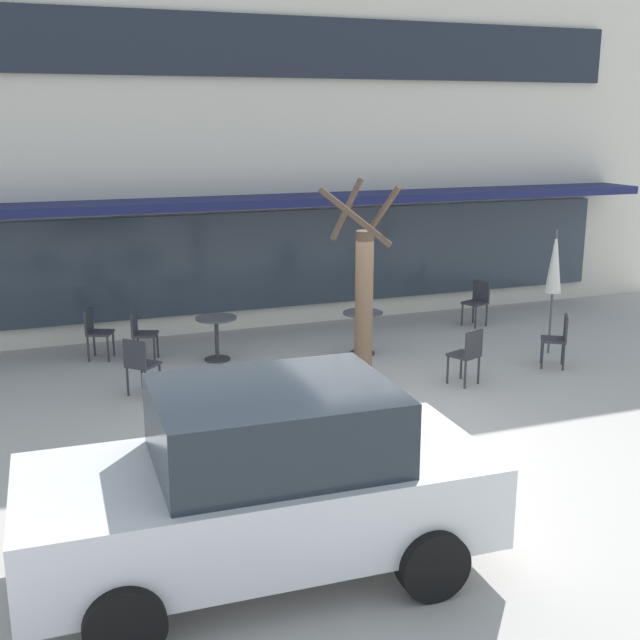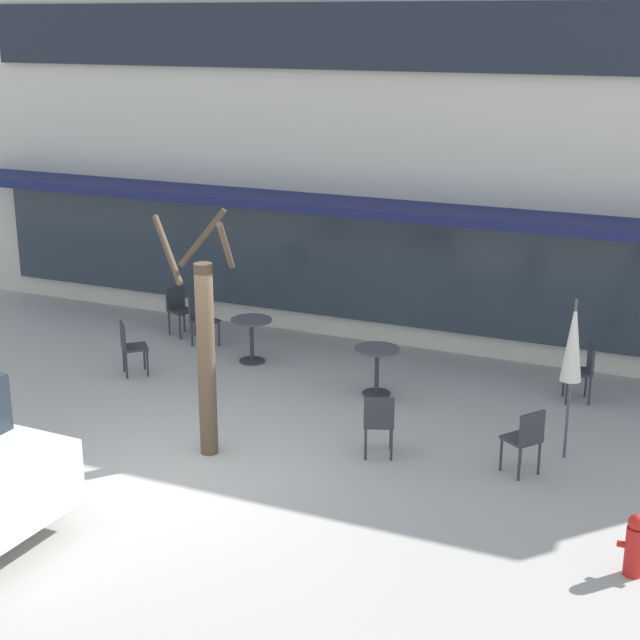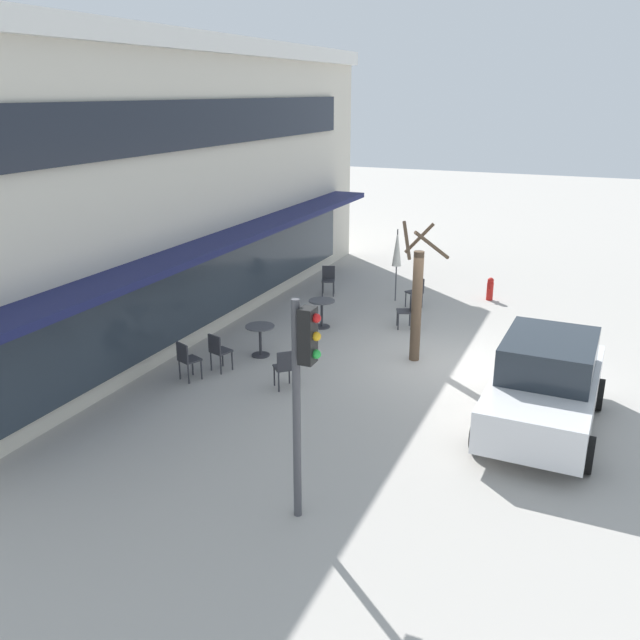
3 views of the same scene
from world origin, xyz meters
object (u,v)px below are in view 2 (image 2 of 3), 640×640
(cafe_table_near_wall, at_px, (377,363))
(fire_hydrant, at_px, (635,545))
(patio_umbrella_green_folded, at_px, (573,342))
(cafe_chair_2, at_px, (379,421))
(street_tree, at_px, (205,348))
(cafe_chair_0, at_px, (583,369))
(cafe_chair_5, at_px, (202,317))
(cafe_chair_3, at_px, (130,344))
(cafe_chair_1, at_px, (526,437))
(cafe_table_streetside, at_px, (252,333))
(cafe_chair_4, at_px, (179,307))

(cafe_table_near_wall, xyz_separation_m, fire_hydrant, (4.34, -3.72, -0.16))
(cafe_table_near_wall, xyz_separation_m, patio_umbrella_green_folded, (3.12, -1.10, 1.11))
(patio_umbrella_green_folded, relative_size, cafe_chair_2, 2.47)
(street_tree, relative_size, fire_hydrant, 4.65)
(cafe_table_near_wall, relative_size, cafe_chair_0, 0.85)
(patio_umbrella_green_folded, bearing_deg, cafe_table_near_wall, 160.51)
(cafe_table_near_wall, distance_m, cafe_chair_0, 3.13)
(patio_umbrella_green_folded, height_order, cafe_chair_5, patio_umbrella_green_folded)
(cafe_chair_2, distance_m, cafe_chair_3, 5.01)
(patio_umbrella_green_folded, xyz_separation_m, street_tree, (-4.40, -1.83, -0.14))
(cafe_chair_0, distance_m, cafe_chair_1, 2.89)
(cafe_table_near_wall, height_order, cafe_chair_2, cafe_chair_2)
(patio_umbrella_green_folded, bearing_deg, cafe_chair_1, -116.95)
(cafe_table_streetside, xyz_separation_m, cafe_chair_4, (-1.93, 0.78, 0.01))
(patio_umbrella_green_folded, height_order, cafe_chair_0, patio_umbrella_green_folded)
(cafe_table_near_wall, xyz_separation_m, cafe_chair_1, (2.74, -1.85, 0.01))
(patio_umbrella_green_folded, bearing_deg, cafe_chair_5, 163.18)
(cafe_chair_3, xyz_separation_m, cafe_chair_4, (-0.43, 2.17, 0.00))
(cafe_chair_2, relative_size, cafe_chair_3, 1.00)
(cafe_chair_5, bearing_deg, cafe_chair_3, -98.83)
(patio_umbrella_green_folded, xyz_separation_m, cafe_chair_3, (-7.11, 0.26, -1.10))
(cafe_chair_3, bearing_deg, patio_umbrella_green_folded, -2.07)
(fire_hydrant, bearing_deg, patio_umbrella_green_folded, 114.96)
(cafe_chair_4, height_order, fire_hydrant, cafe_chair_4)
(cafe_chair_1, bearing_deg, cafe_chair_0, 85.83)
(cafe_chair_4, distance_m, fire_hydrant, 10.11)
(cafe_table_near_wall, xyz_separation_m, cafe_table_streetside, (-2.49, 0.54, 0.00))
(cafe_table_streetside, height_order, cafe_chair_1, cafe_chair_1)
(cafe_table_streetside, bearing_deg, cafe_chair_3, -137.19)
(patio_umbrella_green_folded, xyz_separation_m, fire_hydrant, (1.22, -2.62, -1.27))
(cafe_table_streetside, relative_size, cafe_chair_3, 0.85)
(cafe_chair_1, relative_size, fire_hydrant, 1.26)
(fire_hydrant, bearing_deg, cafe_chair_5, 149.81)
(cafe_table_streetside, relative_size, street_tree, 0.23)
(patio_umbrella_green_folded, xyz_separation_m, cafe_chair_0, (-0.17, 2.14, -1.10))
(cafe_table_near_wall, xyz_separation_m, cafe_chair_3, (-3.99, -0.85, 0.01))
(cafe_table_near_wall, relative_size, cafe_chair_1, 0.85)
(cafe_chair_0, bearing_deg, cafe_table_streetside, -174.84)
(cafe_chair_0, bearing_deg, cafe_chair_5, -179.35)
(cafe_chair_0, bearing_deg, cafe_chair_2, -123.61)
(cafe_chair_0, xyz_separation_m, cafe_chair_3, (-6.94, -1.88, 0.00))
(cafe_chair_0, xyz_separation_m, cafe_chair_5, (-6.66, -0.08, 0.00))
(cafe_table_near_wall, bearing_deg, cafe_chair_0, 19.33)
(cafe_table_near_wall, distance_m, cafe_chair_5, 3.83)
(cafe_chair_0, distance_m, cafe_chair_2, 3.79)
(cafe_table_streetside, relative_size, cafe_chair_5, 0.85)
(street_tree, bearing_deg, cafe_chair_5, 121.93)
(patio_umbrella_green_folded, height_order, cafe_chair_3, patio_umbrella_green_folded)
(cafe_chair_4, bearing_deg, cafe_table_near_wall, -16.69)
(cafe_chair_1, xyz_separation_m, cafe_chair_2, (-1.89, -0.28, 0.00))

